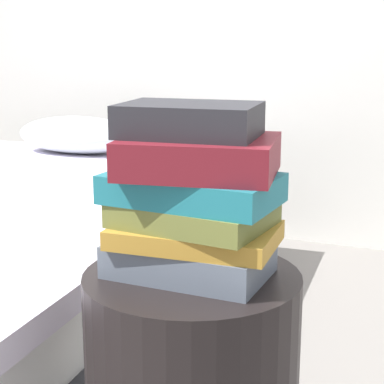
{
  "coord_description": "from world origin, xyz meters",
  "views": [
    {
      "loc": [
        0.42,
        -0.99,
        0.95
      ],
      "look_at": [
        0.0,
        0.0,
        0.7
      ],
      "focal_mm": 60.55,
      "sensor_mm": 36.0,
      "label": 1
    }
  ],
  "objects_px": {
    "book_slate": "(189,259)",
    "book_charcoal": "(190,120)",
    "book_olive": "(192,213)",
    "book_ochre": "(196,235)",
    "book_teal": "(193,189)",
    "book_maroon": "(199,156)"
  },
  "relations": [
    {
      "from": "book_slate",
      "to": "book_charcoal",
      "type": "distance_m",
      "value": 0.24
    },
    {
      "from": "book_slate",
      "to": "book_olive",
      "type": "relative_size",
      "value": 1.07
    },
    {
      "from": "book_ochre",
      "to": "book_olive",
      "type": "xyz_separation_m",
      "value": [
        -0.01,
        0.0,
        0.04
      ]
    },
    {
      "from": "book_olive",
      "to": "book_charcoal",
      "type": "distance_m",
      "value": 0.16
    },
    {
      "from": "book_ochre",
      "to": "book_teal",
      "type": "height_order",
      "value": "book_teal"
    },
    {
      "from": "book_slate",
      "to": "book_charcoal",
      "type": "bearing_deg",
      "value": 107.83
    },
    {
      "from": "book_teal",
      "to": "book_charcoal",
      "type": "distance_m",
      "value": 0.12
    },
    {
      "from": "book_charcoal",
      "to": "book_slate",
      "type": "bearing_deg",
      "value": -79.74
    },
    {
      "from": "book_maroon",
      "to": "book_teal",
      "type": "bearing_deg",
      "value": -152.2
    },
    {
      "from": "book_ochre",
      "to": "book_charcoal",
      "type": "relative_size",
      "value": 1.21
    },
    {
      "from": "book_slate",
      "to": "book_teal",
      "type": "relative_size",
      "value": 0.95
    },
    {
      "from": "book_olive",
      "to": "book_teal",
      "type": "relative_size",
      "value": 0.88
    },
    {
      "from": "book_olive",
      "to": "book_charcoal",
      "type": "height_order",
      "value": "book_charcoal"
    },
    {
      "from": "book_slate",
      "to": "book_charcoal",
      "type": "relative_size",
      "value": 1.18
    },
    {
      "from": "book_slate",
      "to": "book_olive",
      "type": "height_order",
      "value": "book_olive"
    },
    {
      "from": "book_slate",
      "to": "book_teal",
      "type": "height_order",
      "value": "book_teal"
    },
    {
      "from": "book_slate",
      "to": "book_maroon",
      "type": "height_order",
      "value": "book_maroon"
    },
    {
      "from": "book_slate",
      "to": "book_olive",
      "type": "xyz_separation_m",
      "value": [
        0.0,
        0.01,
        0.08
      ]
    },
    {
      "from": "book_olive",
      "to": "book_slate",
      "type": "bearing_deg",
      "value": -104.56
    },
    {
      "from": "book_maroon",
      "to": "book_charcoal",
      "type": "xyz_separation_m",
      "value": [
        -0.02,
        0.01,
        0.06
      ]
    },
    {
      "from": "book_ochre",
      "to": "book_olive",
      "type": "relative_size",
      "value": 1.09
    },
    {
      "from": "book_ochre",
      "to": "book_maroon",
      "type": "relative_size",
      "value": 1.08
    }
  ]
}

